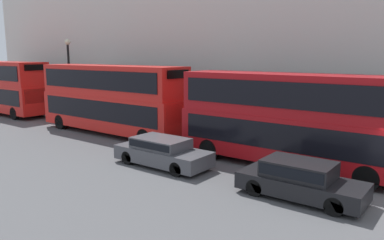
# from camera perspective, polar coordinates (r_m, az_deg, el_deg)

# --- Properties ---
(bus_leading) EXTENTS (2.59, 10.46, 4.28)m
(bus_leading) POSITION_cam_1_polar(r_m,az_deg,el_deg) (17.49, 14.66, 0.55)
(bus_leading) COLOR #A80F14
(bus_leading) RESTS_ON ground
(bus_second_in_queue) EXTENTS (2.59, 11.31, 4.44)m
(bus_second_in_queue) POSITION_cam_1_polar(r_m,az_deg,el_deg) (24.73, -12.23, 3.52)
(bus_second_in_queue) COLOR red
(bus_second_in_queue) RESTS_ON ground
(bus_third_in_queue) EXTENTS (2.59, 10.86, 4.52)m
(bus_third_in_queue) POSITION_cam_1_polar(r_m,az_deg,el_deg) (36.57, -26.86, 4.76)
(bus_third_in_queue) COLOR red
(bus_third_in_queue) RESTS_ON ground
(car_dark_sedan) EXTENTS (1.81, 4.45, 1.38)m
(car_dark_sedan) POSITION_cam_1_polar(r_m,az_deg,el_deg) (14.12, 16.12, -8.58)
(car_dark_sedan) COLOR black
(car_dark_sedan) RESTS_ON ground
(car_hatchback) EXTENTS (1.84, 4.67, 1.32)m
(car_hatchback) POSITION_cam_1_polar(r_m,az_deg,el_deg) (17.46, -4.58, -4.73)
(car_hatchback) COLOR #47474C
(car_hatchback) RESTS_ON ground
(street_lamp) EXTENTS (0.44, 0.44, 6.30)m
(street_lamp) POSITION_cam_1_polar(r_m,az_deg,el_deg) (31.63, -18.23, 7.26)
(street_lamp) COLOR black
(street_lamp) RESTS_ON ground
(pedestrian) EXTENTS (0.36, 0.36, 1.72)m
(pedestrian) POSITION_cam_1_polar(r_m,az_deg,el_deg) (32.53, -16.63, 1.90)
(pedestrian) COLOR #26262D
(pedestrian) RESTS_ON ground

